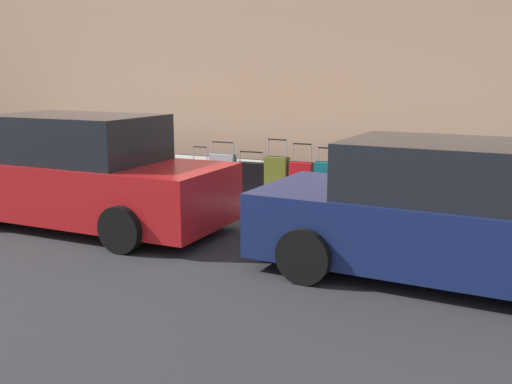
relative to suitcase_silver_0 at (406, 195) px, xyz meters
name	(u,v)px	position (x,y,z in m)	size (l,w,h in m)	color
ground_plane	(162,205)	(4.24, 0.65, -0.43)	(40.00, 40.00, 0.00)	#28282B
sidewalk_curb	(228,179)	(4.24, -1.85, -0.36)	(18.00, 5.00, 0.14)	#9E9B93
suitcase_silver_0	(406,195)	(0.00, 0.00, 0.00)	(0.47, 0.25, 0.83)	#9EA0A8
suitcase_navy_1	(376,189)	(0.48, 0.06, 0.07)	(0.39, 0.23, 1.01)	navy
suitcase_maroon_2	(350,191)	(0.92, 0.02, 0.00)	(0.41, 0.25, 0.63)	maroon
suitcase_teal_3	(325,184)	(1.35, 0.01, 0.08)	(0.35, 0.25, 1.00)	#0F606B
suitcase_red_4	(301,182)	(1.78, 0.01, 0.07)	(0.40, 0.20, 1.05)	red
suitcase_olive_5	(277,179)	(2.25, 0.00, 0.10)	(0.42, 0.23, 1.10)	#59601E
suitcase_black_6	(251,180)	(2.76, -0.01, 0.03)	(0.50, 0.25, 0.85)	black
suitcase_silver_7	(223,175)	(3.31, 0.04, 0.10)	(0.50, 0.20, 1.00)	#9EA0A8
suitcase_navy_8	(201,177)	(3.78, 0.04, 0.01)	(0.35, 0.25, 0.89)	navy
fire_hydrant	(170,169)	(4.46, 0.03, 0.12)	(0.39, 0.21, 0.79)	#99999E
bollard_post	(144,168)	(4.96, 0.18, 0.12)	(0.15, 0.15, 0.82)	#333338
parking_meter	(500,166)	(-1.34, -0.22, 0.54)	(0.12, 0.09, 1.27)	slate
parked_car_navy_0	(446,215)	(-0.92, 2.43, 0.31)	(4.42, 2.18, 1.59)	#141E4C
parked_car_red_1	(78,175)	(4.54, 2.43, 0.37)	(4.81, 2.03, 1.73)	#AD1619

